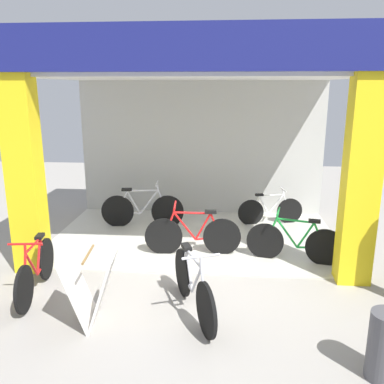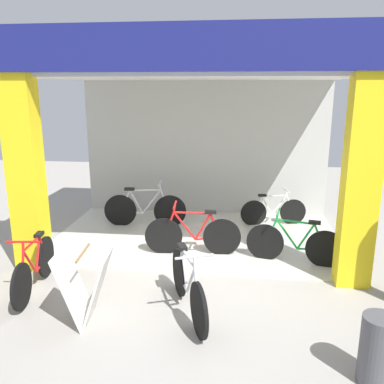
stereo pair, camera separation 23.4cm
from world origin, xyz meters
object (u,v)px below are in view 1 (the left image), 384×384
(bicycle_inside_3, at_px, (270,210))
(bicycle_inside_2, at_px, (142,210))
(sandwich_board_sign, at_px, (90,289))
(bicycle_parked_1, at_px, (36,270))
(bicycle_inside_0, at_px, (193,235))
(bicycle_inside_1, at_px, (295,242))
(bicycle_parked_0, at_px, (193,287))

(bicycle_inside_3, bearing_deg, bicycle_inside_2, -171.75)
(bicycle_inside_2, relative_size, sandwich_board_sign, 1.81)
(bicycle_inside_2, height_order, bicycle_parked_1, bicycle_inside_2)
(bicycle_inside_2, height_order, bicycle_inside_3, bicycle_inside_2)
(bicycle_inside_2, distance_m, bicycle_inside_3, 2.77)
(bicycle_inside_0, distance_m, bicycle_inside_3, 2.37)
(sandwich_board_sign, bearing_deg, bicycle_inside_3, 57.26)
(bicycle_inside_1, height_order, bicycle_inside_3, bicycle_inside_1)
(bicycle_inside_1, distance_m, bicycle_inside_3, 2.00)
(bicycle_inside_1, height_order, bicycle_inside_2, bicycle_inside_2)
(bicycle_parked_1, bearing_deg, bicycle_inside_3, 42.63)
(bicycle_inside_0, bearing_deg, bicycle_inside_3, 49.45)
(bicycle_inside_1, bearing_deg, bicycle_parked_1, -160.09)
(bicycle_inside_2, height_order, bicycle_parked_0, bicycle_inside_2)
(sandwich_board_sign, bearing_deg, bicycle_inside_1, 36.70)
(bicycle_inside_2, bearing_deg, bicycle_inside_3, 8.25)
(bicycle_parked_1, bearing_deg, bicycle_parked_0, -8.71)
(bicycle_inside_0, relative_size, bicycle_inside_2, 0.97)
(bicycle_inside_1, xyz_separation_m, bicycle_parked_1, (-3.90, -1.41, 0.00))
(bicycle_inside_2, relative_size, bicycle_parked_1, 1.08)
(bicycle_parked_0, height_order, sandwich_board_sign, sandwich_board_sign)
(bicycle_parked_0, bearing_deg, sandwich_board_sign, -164.00)
(bicycle_inside_1, xyz_separation_m, sandwich_board_sign, (-2.85, -2.12, 0.12))
(bicycle_inside_3, xyz_separation_m, bicycle_parked_0, (-1.39, -3.75, 0.07))
(bicycle_parked_1, bearing_deg, sandwich_board_sign, -34.20)
(bicycle_parked_1, xyz_separation_m, sandwich_board_sign, (1.05, -0.71, 0.12))
(bicycle_inside_0, height_order, sandwich_board_sign, sandwich_board_sign)
(bicycle_parked_0, distance_m, sandwich_board_sign, 1.31)
(bicycle_inside_2, distance_m, sandwich_board_sign, 3.71)
(bicycle_inside_0, distance_m, bicycle_parked_1, 2.67)
(bicycle_inside_1, relative_size, sandwich_board_sign, 1.66)
(bicycle_inside_0, relative_size, bicycle_parked_0, 1.04)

